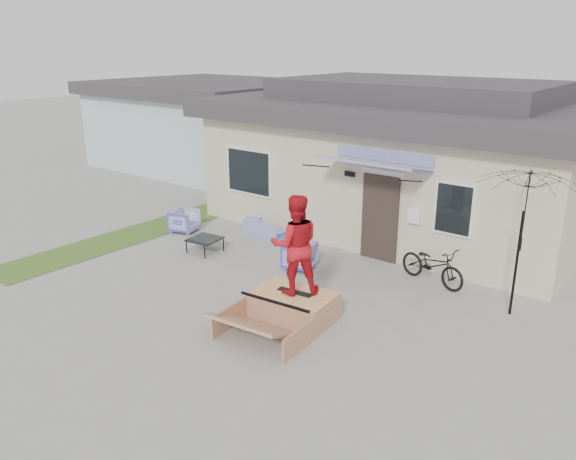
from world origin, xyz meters
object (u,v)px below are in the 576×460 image
Objects in this scene: armchair_left at (184,220)px; skater at (295,243)px; patio_umbrella at (521,229)px; skateboard at (295,292)px; loveseat at (267,225)px; armchair_right at (299,254)px; bicycle at (433,261)px; coffee_table at (205,245)px; skate_ramp at (293,306)px.

armchair_left is 0.37× the size of skater.
patio_umbrella is 4.38m from skateboard.
skateboard is at bearing 150.02° from loveseat.
skateboard is 0.38× the size of skater.
skateboard is at bearing -140.03° from patio_umbrella.
armchair_right is 0.43× the size of bicycle.
skateboard is (-1.37, -3.14, 0.00)m from bicycle.
armchair_left is at bearing -66.27° from skater.
skater reaches higher than patio_umbrella.
coffee_table is at bearing -64.52° from skater.
bicycle is at bearing -158.49° from skater.
skateboard is (5.58, -2.18, 0.18)m from armchair_left.
patio_umbrella is at bearing -171.93° from loveseat.
skater is (3.96, -1.41, 1.33)m from coffee_table.
patio_umbrella is (4.66, 0.69, 1.40)m from armchair_right.
armchair_right is at bearing -109.12° from armchair_left.
patio_umbrella is at bearing -103.38° from armchair_left.
coffee_table is 0.33× the size of patio_umbrella.
skateboard is at bearing 21.11° from armchair_right.
armchair_left is at bearing -176.59° from patio_umbrella.
loveseat is 2.17× the size of coffee_table.
skater is (3.53, -3.33, 1.20)m from loveseat.
loveseat reaches higher than skateboard.
loveseat is at bearing -88.24° from skater.
skate_ramp is at bearing 149.63° from loveseat.
armchair_left is at bearing 151.37° from skateboard.
armchair_left reaches higher than coffee_table.
loveseat is 4.91m from bicycle.
skater is (1.43, -2.01, 1.16)m from armchair_right.
coffee_table is (-2.53, -0.60, -0.17)m from armchair_right.
armchair_left is at bearing 42.68° from loveseat.
loveseat is at bearing -136.33° from armchair_right.
loveseat is 0.96× the size of bicycle.
skateboard is at bearing 90.00° from skate_ramp.
skater reaches higher than skate_ramp.
loveseat is 2.48m from armchair_right.
bicycle is 0.86× the size of skater.
coffee_table is (1.62, -0.77, -0.17)m from armchair_left.
armchair_right is 0.96× the size of coffee_table.
loveseat is at bearing 129.40° from skateboard.
skate_ramp is (-3.22, -2.76, -1.50)m from patio_umbrella.
loveseat is 0.79× the size of skate_ramp.
armchair_left is at bearing 154.53° from coffee_table.
skater is at bearing 0.00° from skateboard.
bicycle reaches higher than skate_ramp.
armchair_left reaches higher than skateboard.
loveseat is at bearing -77.46° from armchair_left.
loveseat reaches higher than coffee_table.
patio_umbrella is 3.03× the size of skateboard.
loveseat is at bearing 174.72° from patio_umbrella.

